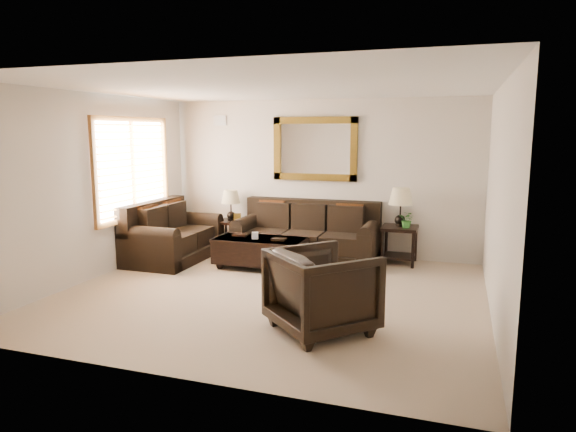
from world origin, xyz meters
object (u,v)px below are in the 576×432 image
(loveseat, at_px, (171,238))
(end_table_right, at_px, (400,215))
(sofa, at_px, (307,238))
(armchair, at_px, (322,287))
(coffee_table, at_px, (261,249))
(end_table_left, at_px, (231,211))

(loveseat, distance_m, end_table_right, 3.86)
(sofa, bearing_deg, armchair, -70.86)
(coffee_table, xyz_separation_m, armchair, (1.60, -2.26, 0.20))
(sofa, relative_size, end_table_right, 1.91)
(sofa, height_order, loveseat, loveseat)
(end_table_right, relative_size, armchair, 1.25)
(end_table_right, bearing_deg, loveseat, -166.12)
(loveseat, relative_size, end_table_right, 1.40)
(sofa, bearing_deg, end_table_right, 5.45)
(sofa, bearing_deg, end_table_left, 173.20)
(end_table_left, bearing_deg, loveseat, -126.10)
(end_table_left, height_order, coffee_table, end_table_left)
(loveseat, relative_size, coffee_table, 1.22)
(end_table_right, distance_m, armchair, 3.27)
(coffee_table, bearing_deg, end_table_left, 134.41)
(armchair, bearing_deg, end_table_left, -7.82)
(coffee_table, relative_size, armchair, 1.43)
(loveseat, relative_size, end_table_left, 1.58)
(armchair, bearing_deg, coffee_table, -10.83)
(sofa, distance_m, coffee_table, 0.97)
(loveseat, bearing_deg, end_table_left, -36.10)
(sofa, xyz_separation_m, armchair, (1.07, -3.07, 0.14))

